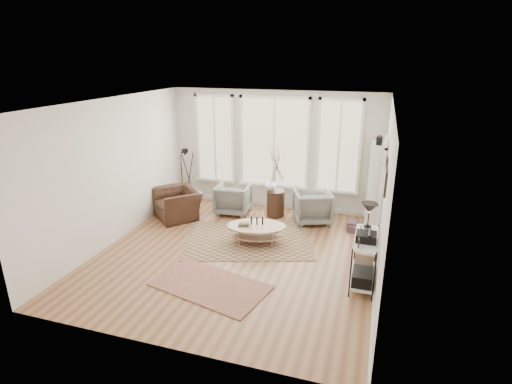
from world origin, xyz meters
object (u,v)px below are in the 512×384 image
(bookcase, at_px, (375,185))
(coffee_table, at_px, (256,229))
(armchair_right, at_px, (312,206))
(accent_chair, at_px, (177,204))
(armchair_left, at_px, (233,199))
(side_table, at_px, (276,182))
(low_shelf, at_px, (365,255))

(bookcase, relative_size, coffee_table, 1.54)
(armchair_right, xyz_separation_m, accent_chair, (-3.09, -0.68, -0.03))
(armchair_left, xyz_separation_m, side_table, (1.03, 0.12, 0.49))
(bookcase, height_order, armchair_right, bookcase)
(low_shelf, height_order, side_table, side_table)
(bookcase, xyz_separation_m, accent_chair, (-4.42, -0.88, -0.61))
(side_table, height_order, accent_chair, side_table)
(armchair_right, relative_size, side_table, 0.46)
(low_shelf, xyz_separation_m, accent_chair, (-4.36, 1.64, -0.17))
(bookcase, relative_size, armchair_right, 2.50)
(low_shelf, bearing_deg, bookcase, 88.72)
(bookcase, relative_size, accent_chair, 1.95)
(coffee_table, height_order, side_table, side_table)
(low_shelf, distance_m, coffee_table, 2.37)
(side_table, bearing_deg, armchair_left, -173.34)
(coffee_table, bearing_deg, armchair_left, 125.87)
(bookcase, height_order, armchair_left, bookcase)
(accent_chair, bearing_deg, low_shelf, 21.10)
(side_table, xyz_separation_m, accent_chair, (-2.19, -0.78, -0.51))
(bookcase, bearing_deg, accent_chair, -168.75)
(side_table, relative_size, accent_chair, 1.68)
(side_table, distance_m, accent_chair, 2.38)
(armchair_left, relative_size, accent_chair, 0.76)
(armchair_left, xyz_separation_m, accent_chair, (-1.16, -0.66, -0.02))
(bookcase, xyz_separation_m, coffee_table, (-2.24, -1.62, -0.66))
(bookcase, relative_size, side_table, 1.16)
(bookcase, bearing_deg, coffee_table, -144.05)
(coffee_table, relative_size, armchair_right, 1.63)
(low_shelf, relative_size, accent_chair, 1.23)
(armchair_left, bearing_deg, bookcase, 179.09)
(armchair_right, bearing_deg, coffee_table, 35.75)
(low_shelf, bearing_deg, accent_chair, 159.37)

